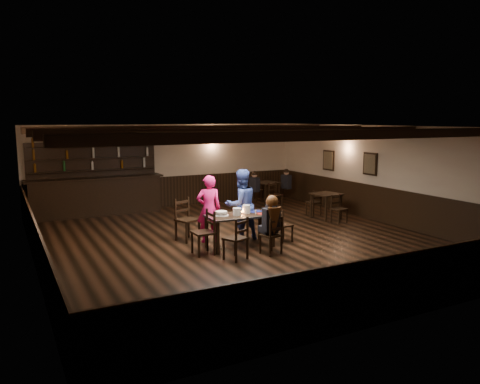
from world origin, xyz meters
name	(u,v)px	position (x,y,z in m)	size (l,w,h in m)	color
ground	(240,241)	(0.00, 0.00, 0.00)	(10.00, 10.00, 0.00)	black
room_shell	(240,168)	(0.01, 0.04, 1.75)	(9.02, 10.02, 2.71)	beige
dining_table	(240,218)	(-0.25, -0.49, 0.66)	(1.51, 0.77, 0.75)	black
chair_near_left	(238,235)	(-0.74, -1.35, 0.52)	(0.54, 0.53, 0.90)	black
chair_near_right	(273,233)	(0.10, -1.34, 0.48)	(0.45, 0.44, 0.83)	black
chair_end_left	(207,229)	(-1.13, -0.62, 0.56)	(0.43, 0.45, 0.96)	black
chair_end_right	(281,223)	(0.80, -0.55, 0.47)	(0.41, 0.42, 0.81)	black
chair_far_pushed	(185,216)	(-1.13, 0.68, 0.59)	(0.60, 0.58, 1.01)	black
woman_pink	(209,209)	(-0.69, 0.25, 0.79)	(0.58, 0.38, 1.59)	#FF1B6D
man_blue	(241,205)	(0.07, 0.09, 0.85)	(0.83, 0.65, 1.71)	navy
seated_person	(272,216)	(0.09, -1.29, 0.84)	(0.35, 0.52, 0.85)	black
cake	(221,214)	(-0.67, -0.39, 0.80)	(0.33, 0.33, 0.10)	white
plate_stack_a	(237,212)	(-0.35, -0.53, 0.84)	(0.18, 0.18, 0.17)	white
plate_stack_b	(246,209)	(-0.06, -0.43, 0.85)	(0.17, 0.17, 0.20)	white
tea_light	(242,213)	(-0.17, -0.41, 0.78)	(0.05, 0.05, 0.06)	#A5A8AD
salt_shaker	(256,212)	(0.09, -0.60, 0.79)	(0.03, 0.03, 0.08)	silver
pepper_shaker	(256,211)	(0.12, -0.55, 0.80)	(0.04, 0.04, 0.10)	#A5A8AD
drink_glass	(249,210)	(0.04, -0.37, 0.80)	(0.06, 0.06, 0.09)	silver
menu_red	(263,213)	(0.27, -0.63, 0.75)	(0.26, 0.18, 0.00)	maroon
menu_blue	(256,211)	(0.24, -0.33, 0.75)	(0.34, 0.24, 0.00)	#101652
bar_counter	(96,191)	(-2.45, 4.72, 0.73)	(3.98, 0.70, 2.20)	black
back_table_a	(326,197)	(3.35, 1.04, 0.64)	(0.82, 0.82, 0.75)	black
back_table_b	(266,185)	(3.04, 3.91, 0.64)	(0.87, 0.87, 0.75)	black
bg_patron_left	(254,181)	(2.54, 3.84, 0.81)	(0.28, 0.37, 0.69)	black
bg_patron_right	(286,179)	(3.84, 3.91, 0.81)	(0.26, 0.37, 0.69)	black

